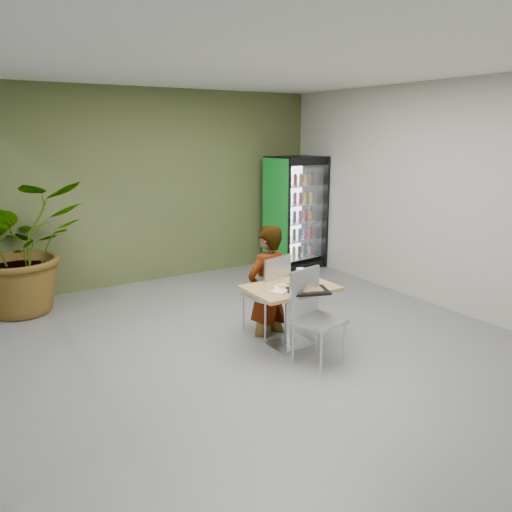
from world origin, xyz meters
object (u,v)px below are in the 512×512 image
object	(u,v)px
chair_far	(271,288)
dining_table	(290,304)
cafeteria_tray	(308,291)
potted_plant	(21,248)
seated_woman	(267,292)
soda_cup	(300,276)
beverage_fridge	(296,213)
chair_near	(312,308)

from	to	relation	value
chair_far	dining_table	bearing A→B (deg)	72.79
cafeteria_tray	potted_plant	xyz separation A→B (m)	(-2.53, 3.25, 0.17)
seated_woman	soda_cup	distance (m)	0.57
cafeteria_tray	chair_far	bearing A→B (deg)	91.38
beverage_fridge	soda_cup	bearing A→B (deg)	-131.07
cafeteria_tray	chair_near	bearing A→B (deg)	-111.19
chair_far	chair_near	bearing A→B (deg)	73.79
chair_near	potted_plant	distance (m)	4.22
dining_table	chair_near	world-z (taller)	chair_near
soda_cup	cafeteria_tray	size ratio (longest dim) A/B	0.40
chair_near	beverage_fridge	bearing A→B (deg)	44.57
dining_table	soda_cup	bearing A→B (deg)	14.46
beverage_fridge	potted_plant	xyz separation A→B (m)	(-4.70, 0.03, -0.10)
potted_plant	chair_near	bearing A→B (deg)	-53.92
chair_far	soda_cup	bearing A→B (deg)	96.33
chair_far	potted_plant	bearing A→B (deg)	-58.65
soda_cup	potted_plant	world-z (taller)	potted_plant
chair_near	potted_plant	world-z (taller)	potted_plant
seated_woman	soda_cup	world-z (taller)	seated_woman
cafeteria_tray	potted_plant	bearing A→B (deg)	127.95
chair_near	cafeteria_tray	bearing A→B (deg)	56.92
dining_table	cafeteria_tray	world-z (taller)	cafeteria_tray
seated_woman	potted_plant	size ratio (longest dim) A/B	0.91
soda_cup	cafeteria_tray	xyz separation A→B (m)	(-0.13, -0.32, -0.07)
soda_cup	seated_woman	bearing A→B (deg)	110.50
beverage_fridge	potted_plant	bearing A→B (deg)	173.72
chair_far	beverage_fridge	size ratio (longest dim) A/B	0.50
dining_table	chair_near	xyz separation A→B (m)	(-0.01, -0.42, 0.07)
beverage_fridge	cafeteria_tray	bearing A→B (deg)	-129.90
seated_woman	beverage_fridge	xyz separation A→B (m)	(2.21, 2.43, 0.49)
seated_woman	beverage_fridge	bearing A→B (deg)	-145.85
chair_far	chair_near	size ratio (longest dim) A/B	0.98
chair_far	chair_near	distance (m)	0.88
dining_table	beverage_fridge	distance (m)	3.72
chair_near	potted_plant	size ratio (longest dim) A/B	0.56
cafeteria_tray	soda_cup	bearing A→B (deg)	68.04
seated_woman	cafeteria_tray	bearing A→B (deg)	79.56
potted_plant	seated_woman	bearing A→B (deg)	-44.74
potted_plant	dining_table	bearing A→B (deg)	-50.09
soda_cup	cafeteria_tray	bearing A→B (deg)	-111.96
chair_far	cafeteria_tray	bearing A→B (deg)	77.81
chair_near	seated_woman	bearing A→B (deg)	77.17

